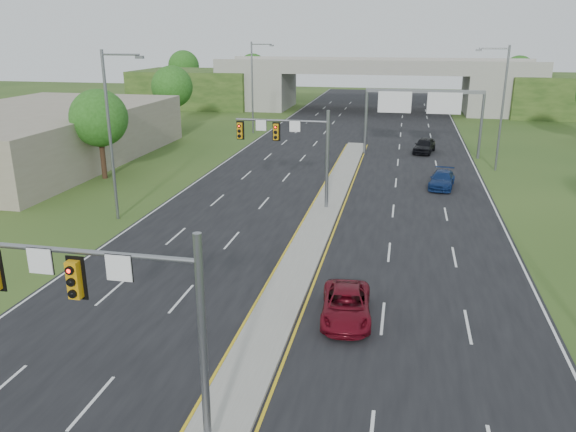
{
  "coord_description": "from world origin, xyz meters",
  "views": [
    {
      "loc": [
        5.1,
        -12.93,
        11.94
      ],
      "look_at": [
        -0.47,
        13.88,
        3.0
      ],
      "focal_mm": 35.0,
      "sensor_mm": 36.0,
      "label": 1
    }
  ],
  "objects_px": {
    "sign_gantry": "(422,104)",
    "car_far_c": "(424,145)",
    "car_far_a": "(346,305)",
    "car_far_b": "(442,179)",
    "signal_mast_near": "(123,305)",
    "signal_mast_far": "(295,142)",
    "overpass": "(374,88)"
  },
  "relations": [
    {
      "from": "signal_mast_far",
      "to": "overpass",
      "type": "bearing_deg",
      "value": 87.65
    },
    {
      "from": "signal_mast_near",
      "to": "signal_mast_far",
      "type": "relative_size",
      "value": 1.0
    },
    {
      "from": "signal_mast_near",
      "to": "sign_gantry",
      "type": "distance_m",
      "value": 45.88
    },
    {
      "from": "sign_gantry",
      "to": "car_far_c",
      "type": "xyz_separation_m",
      "value": [
        0.6,
        1.82,
        -4.45
      ]
    },
    {
      "from": "car_far_b",
      "to": "car_far_c",
      "type": "bearing_deg",
      "value": 102.68
    },
    {
      "from": "overpass",
      "to": "car_far_c",
      "type": "xyz_separation_m",
      "value": [
        7.28,
        -33.26,
        -2.77
      ]
    },
    {
      "from": "car_far_c",
      "to": "car_far_b",
      "type": "bearing_deg",
      "value": -74.01
    },
    {
      "from": "overpass",
      "to": "car_far_a",
      "type": "bearing_deg",
      "value": -87.49
    },
    {
      "from": "signal_mast_far",
      "to": "sign_gantry",
      "type": "relative_size",
      "value": 0.6
    },
    {
      "from": "sign_gantry",
      "to": "overpass",
      "type": "bearing_deg",
      "value": 100.79
    },
    {
      "from": "signal_mast_near",
      "to": "overpass",
      "type": "relative_size",
      "value": 0.09
    },
    {
      "from": "overpass",
      "to": "car_far_a",
      "type": "xyz_separation_m",
      "value": [
        3.11,
        -70.84,
        -2.9
      ]
    },
    {
      "from": "overpass",
      "to": "car_far_a",
      "type": "relative_size",
      "value": 17.56
    },
    {
      "from": "signal_mast_far",
      "to": "car_far_c",
      "type": "relative_size",
      "value": 1.55
    },
    {
      "from": "signal_mast_near",
      "to": "car_far_b",
      "type": "distance_m",
      "value": 34.74
    },
    {
      "from": "signal_mast_near",
      "to": "overpass",
      "type": "height_order",
      "value": "overpass"
    },
    {
      "from": "car_far_b",
      "to": "signal_mast_near",
      "type": "bearing_deg",
      "value": -99.65
    },
    {
      "from": "car_far_a",
      "to": "car_far_b",
      "type": "relative_size",
      "value": 1.01
    },
    {
      "from": "signal_mast_near",
      "to": "sign_gantry",
      "type": "bearing_deg",
      "value": 78.75
    },
    {
      "from": "signal_mast_far",
      "to": "sign_gantry",
      "type": "xyz_separation_m",
      "value": [
        8.95,
        19.99,
        0.51
      ]
    },
    {
      "from": "sign_gantry",
      "to": "signal_mast_far",
      "type": "bearing_deg",
      "value": -114.11
    },
    {
      "from": "overpass",
      "to": "car_far_c",
      "type": "height_order",
      "value": "overpass"
    },
    {
      "from": "car_far_a",
      "to": "car_far_c",
      "type": "distance_m",
      "value": 37.81
    },
    {
      "from": "signal_mast_near",
      "to": "car_far_c",
      "type": "bearing_deg",
      "value": 78.48
    },
    {
      "from": "car_far_b",
      "to": "signal_mast_far",
      "type": "bearing_deg",
      "value": -135.33
    },
    {
      "from": "sign_gantry",
      "to": "car_far_a",
      "type": "relative_size",
      "value": 2.54
    },
    {
      "from": "sign_gantry",
      "to": "car_far_b",
      "type": "distance_m",
      "value": 13.1
    },
    {
      "from": "signal_mast_near",
      "to": "car_far_b",
      "type": "relative_size",
      "value": 1.56
    },
    {
      "from": "signal_mast_far",
      "to": "car_far_a",
      "type": "xyz_separation_m",
      "value": [
        5.37,
        -15.76,
        -4.07
      ]
    },
    {
      "from": "signal_mast_far",
      "to": "sign_gantry",
      "type": "bearing_deg",
      "value": 65.89
    },
    {
      "from": "car_far_a",
      "to": "signal_mast_near",
      "type": "bearing_deg",
      "value": -125.38
    },
    {
      "from": "signal_mast_near",
      "to": "sign_gantry",
      "type": "xyz_separation_m",
      "value": [
        8.95,
        44.99,
        0.51
      ]
    }
  ]
}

